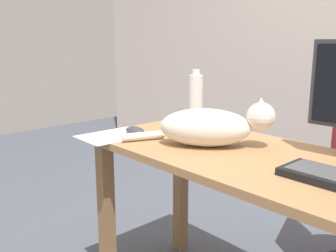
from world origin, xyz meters
TOP-DOWN VIEW (x-y plane):
  - desk at (0.00, 0.00)m, footprint 1.35×0.60m
  - cat at (-0.18, -0.02)m, footprint 0.50×0.41m
  - computer_mouse at (-0.53, -0.13)m, footprint 0.11×0.06m
  - paper_sheet at (-0.57, -0.21)m, footprint 0.22×0.30m
  - water_bottle at (-0.41, 0.13)m, footprint 0.06×0.06m

SIDE VIEW (x-z plane):
  - desk at x=0.00m, z-range 0.25..0.99m
  - paper_sheet at x=-0.57m, z-range 0.74..0.74m
  - computer_mouse at x=-0.53m, z-range 0.74..0.78m
  - cat at x=-0.18m, z-range 0.73..0.92m
  - water_bottle at x=-0.41m, z-range 0.73..1.01m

